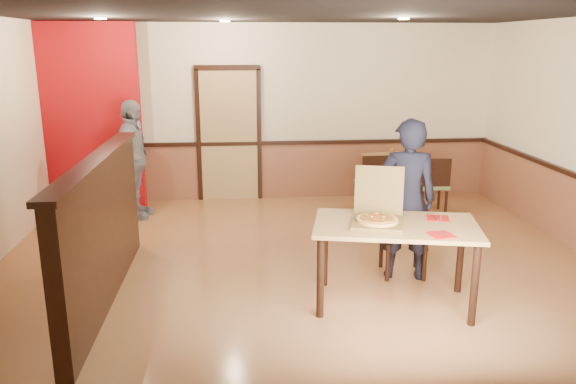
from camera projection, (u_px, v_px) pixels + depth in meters
name	position (u px, v px, depth m)	size (l,w,h in m)	color
floor	(303.00, 282.00, 6.03)	(7.00, 7.00, 0.00)	#B47746
ceiling	(305.00, 9.00, 5.31)	(7.00, 7.00, 0.00)	black
wall_back	(278.00, 113.00, 9.04)	(7.00, 7.00, 0.00)	#FAEBC4
wainscot_back	(279.00, 171.00, 9.25)	(7.00, 0.04, 0.90)	brown
chair_rail_back	(279.00, 143.00, 9.11)	(7.00, 0.06, 0.06)	black
back_door	(229.00, 136.00, 9.02)	(0.90, 0.06, 2.10)	tan
booth_partition	(102.00, 229.00, 5.47)	(0.20, 3.10, 1.44)	black
red_accent_panel	(86.00, 119.00, 8.30)	(1.60, 0.20, 2.78)	#A60B10
spot_a	(100.00, 18.00, 6.84)	(0.14, 0.14, 0.02)	beige
spot_b	(225.00, 21.00, 7.65)	(0.14, 0.14, 0.02)	beige
spot_c	(404.00, 19.00, 6.88)	(0.14, 0.14, 0.02)	beige
main_table	(395.00, 235.00, 5.36)	(1.69, 1.18, 0.83)	#AB8248
diner_chair	(403.00, 226.00, 6.19)	(0.52, 0.52, 0.98)	olive
side_chair_left	(374.00, 182.00, 8.23)	(0.48, 0.48, 0.94)	olive
side_chair_right	(433.00, 183.00, 8.32)	(0.46, 0.46, 0.88)	olive
side_table	(393.00, 167.00, 8.85)	(0.91, 0.91, 0.78)	#AB8248
diner	(406.00, 200.00, 5.96)	(0.64, 0.42, 1.75)	black
passerby	(133.00, 160.00, 8.08)	(1.01, 0.42, 1.72)	gray
pizza_box	(377.00, 217.00, 5.33)	(0.61, 0.67, 0.50)	brown
pizza	(377.00, 220.00, 5.29)	(0.39, 0.39, 0.03)	#F7BB59
napkin_near	(441.00, 235.00, 5.02)	(0.25, 0.25, 0.01)	red
napkin_far	(438.00, 218.00, 5.49)	(0.25, 0.25, 0.01)	red
condiment	(392.00, 153.00, 8.65)	(0.06, 0.06, 0.14)	#904F1A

